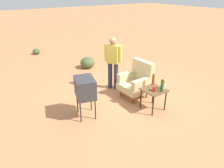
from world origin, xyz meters
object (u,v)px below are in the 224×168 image
object	(u,v)px
soda_can_red	(154,89)
bottle_wine_green	(162,85)
armchair	(137,81)
bottle_tall_amber	(153,79)
side_table	(154,92)
flower_vase	(164,83)
person_standing	(113,60)
tv_on_stand	(85,88)

from	to	relation	value
soda_can_red	bottle_wine_green	bearing A→B (deg)	56.81
bottle_wine_green	armchair	bearing A→B (deg)	176.34
bottle_tall_amber	bottle_wine_green	size ratio (longest dim) A/B	0.94
side_table	flower_vase	world-z (taller)	flower_vase
person_standing	soda_can_red	size ratio (longest dim) A/B	13.44
armchair	flower_vase	xyz separation A→B (m)	(0.93, 0.08, 0.24)
armchair	side_table	distance (m)	0.83
side_table	bottle_wine_green	size ratio (longest dim) A/B	1.83
tv_on_stand	person_standing	size ratio (longest dim) A/B	0.63
bottle_wine_green	tv_on_stand	bearing A→B (deg)	-118.47
armchair	tv_on_stand	size ratio (longest dim) A/B	1.03
side_table	bottle_tall_amber	xyz separation A→B (m)	(-0.24, 0.20, 0.23)
tv_on_stand	flower_vase	bearing A→B (deg)	65.39
side_table	soda_can_red	xyz separation A→B (m)	(0.08, -0.09, 0.14)
soda_can_red	flower_vase	xyz separation A→B (m)	(0.03, 0.31, 0.09)
armchair	soda_can_red	size ratio (longest dim) A/B	8.69
bottle_wine_green	flower_vase	world-z (taller)	bottle_wine_green
armchair	person_standing	distance (m)	0.97
side_table	person_standing	xyz separation A→B (m)	(-1.64, -0.13, 0.44)
flower_vase	person_standing	bearing A→B (deg)	-168.49
person_standing	flower_vase	bearing A→B (deg)	11.51
tv_on_stand	bottle_wine_green	size ratio (longest dim) A/B	3.22
tv_on_stand	soda_can_red	distance (m)	1.72
side_table	bottle_wine_green	xyz separation A→B (m)	(0.18, 0.08, 0.24)
armchair	side_table	xyz separation A→B (m)	(0.82, -0.14, 0.01)
bottle_tall_amber	tv_on_stand	bearing A→B (deg)	-105.17
side_table	soda_can_red	size ratio (longest dim) A/B	4.81
soda_can_red	armchair	bearing A→B (deg)	165.91
tv_on_stand	bottle_tall_amber	bearing A→B (deg)	74.83
armchair	bottle_tall_amber	xyz separation A→B (m)	(0.58, 0.06, 0.24)
tv_on_stand	person_standing	world-z (taller)	person_standing
armchair	tv_on_stand	xyz separation A→B (m)	(0.09, -1.74, 0.28)
person_standing	flower_vase	distance (m)	1.80
armchair	bottle_tall_amber	size ratio (longest dim) A/B	3.53
person_standing	armchair	bearing A→B (deg)	18.32
bottle_wine_green	soda_can_red	size ratio (longest dim) A/B	2.62
bottle_tall_amber	soda_can_red	world-z (taller)	bottle_tall_amber
side_table	bottle_tall_amber	bearing A→B (deg)	140.45
bottle_wine_green	flower_vase	distance (m)	0.16
person_standing	bottle_wine_green	size ratio (longest dim) A/B	5.12
bottle_wine_green	flower_vase	xyz separation A→B (m)	(-0.07, 0.15, -0.01)
person_standing	bottle_tall_amber	bearing A→B (deg)	13.23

